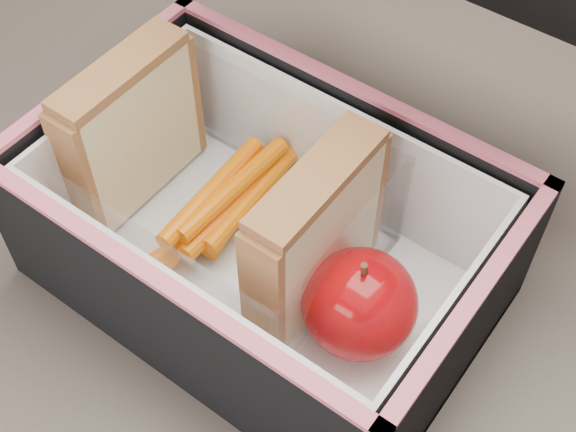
% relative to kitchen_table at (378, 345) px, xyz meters
% --- Properties ---
extents(kitchen_table, '(1.20, 0.80, 0.75)m').
position_rel_kitchen_table_xyz_m(kitchen_table, '(0.00, 0.00, 0.00)').
color(kitchen_table, brown).
rests_on(kitchen_table, ground).
extents(lunch_bag, '(0.27, 0.30, 0.23)m').
position_rel_kitchen_table_xyz_m(lunch_bag, '(-0.06, -0.04, 0.15)').
color(lunch_bag, black).
rests_on(lunch_bag, kitchen_table).
extents(plastic_tub, '(0.19, 0.13, 0.08)m').
position_rel_kitchen_table_xyz_m(plastic_tub, '(-0.10, -0.05, 0.14)').
color(plastic_tub, white).
rests_on(plastic_tub, lunch_bag).
extents(sandwich_left, '(0.03, 0.10, 0.11)m').
position_rel_kitchen_table_xyz_m(sandwich_left, '(-0.17, -0.05, 0.16)').
color(sandwich_left, beige).
rests_on(sandwich_left, plastic_tub).
extents(sandwich_right, '(0.03, 0.10, 0.11)m').
position_rel_kitchen_table_xyz_m(sandwich_right, '(-0.03, -0.05, 0.16)').
color(sandwich_right, beige).
rests_on(sandwich_right, plastic_tub).
extents(carrot_sticks, '(0.04, 0.14, 0.03)m').
position_rel_kitchen_table_xyz_m(carrot_sticks, '(-0.11, -0.04, 0.12)').
color(carrot_sticks, '#D36200').
rests_on(carrot_sticks, plastic_tub).
extents(paper_napkin, '(0.08, 0.08, 0.01)m').
position_rel_kitchen_table_xyz_m(paper_napkin, '(0.01, -0.05, 0.11)').
color(paper_napkin, white).
rests_on(paper_napkin, lunch_bag).
extents(red_apple, '(0.08, 0.08, 0.07)m').
position_rel_kitchen_table_xyz_m(red_apple, '(0.01, -0.06, 0.14)').
color(red_apple, maroon).
rests_on(red_apple, paper_napkin).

